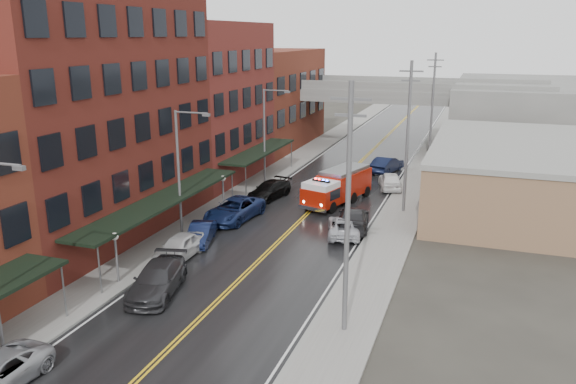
% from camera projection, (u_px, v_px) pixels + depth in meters
% --- Properties ---
extents(road, '(11.00, 160.00, 0.02)m').
position_uv_depth(road, '(299.00, 222.00, 43.09)').
color(road, black).
rests_on(road, ground).
extents(sidewalk_left, '(3.00, 160.00, 0.15)m').
position_uv_depth(sidewalk_left, '(214.00, 211.00, 45.40)').
color(sidewalk_left, slate).
rests_on(sidewalk_left, ground).
extents(sidewalk_right, '(3.00, 160.00, 0.15)m').
position_uv_depth(sidewalk_right, '(395.00, 231.00, 40.75)').
color(sidewalk_right, slate).
rests_on(sidewalk_right, ground).
extents(curb_left, '(0.30, 160.00, 0.15)m').
position_uv_depth(curb_left, '(232.00, 213.00, 44.87)').
color(curb_left, gray).
rests_on(curb_left, ground).
extents(curb_right, '(0.30, 160.00, 0.15)m').
position_uv_depth(curb_right, '(372.00, 229.00, 41.28)').
color(curb_right, gray).
rests_on(curb_right, ground).
extents(brick_building_b, '(9.00, 20.00, 18.00)m').
position_uv_depth(brick_building_b, '(85.00, 108.00, 38.52)').
color(brick_building_b, '#5D1E18').
rests_on(brick_building_b, ground).
extents(brick_building_c, '(9.00, 15.00, 15.00)m').
position_uv_depth(brick_building_c, '(204.00, 102.00, 54.83)').
color(brick_building_c, maroon).
rests_on(brick_building_c, ground).
extents(brick_building_far, '(9.00, 20.00, 12.00)m').
position_uv_depth(brick_building_far, '(269.00, 99.00, 71.13)').
color(brick_building_far, maroon).
rests_on(brick_building_far, ground).
extents(tan_building, '(14.00, 22.00, 5.00)m').
position_uv_depth(tan_building, '(521.00, 177.00, 46.42)').
color(tan_building, '#886749').
rests_on(tan_building, ground).
extents(right_far_block, '(18.00, 30.00, 8.00)m').
position_uv_depth(right_far_block, '(528.00, 113.00, 72.63)').
color(right_far_block, slate).
rests_on(right_far_block, ground).
extents(awning_1, '(2.60, 18.00, 3.09)m').
position_uv_depth(awning_1, '(164.00, 200.00, 38.31)').
color(awning_1, black).
rests_on(awning_1, ground).
extents(awning_2, '(2.60, 13.00, 3.09)m').
position_uv_depth(awning_2, '(260.00, 151.00, 54.20)').
color(awning_2, black).
rests_on(awning_2, ground).
extents(globe_lamp_1, '(0.44, 0.44, 3.12)m').
position_uv_depth(globe_lamp_1, '(116.00, 246.00, 31.78)').
color(globe_lamp_1, '#59595B').
rests_on(globe_lamp_1, ground).
extents(globe_lamp_2, '(0.44, 0.44, 3.12)m').
position_uv_depth(globe_lamp_2, '(223.00, 186.00, 44.50)').
color(globe_lamp_2, '#59595B').
rests_on(globe_lamp_2, ground).
extents(street_lamp_1, '(2.64, 0.22, 9.00)m').
position_uv_depth(street_lamp_1, '(181.00, 166.00, 38.32)').
color(street_lamp_1, '#59595B').
rests_on(street_lamp_1, ground).
extents(street_lamp_2, '(2.64, 0.22, 9.00)m').
position_uv_depth(street_lamp_2, '(267.00, 130.00, 52.85)').
color(street_lamp_2, '#59595B').
rests_on(street_lamp_2, ground).
extents(utility_pole_0, '(1.80, 0.24, 12.00)m').
position_uv_depth(utility_pole_0, '(348.00, 208.00, 25.47)').
color(utility_pole_0, '#59595B').
rests_on(utility_pole_0, ground).
extents(utility_pole_1, '(1.80, 0.24, 12.00)m').
position_uv_depth(utility_pole_1, '(408.00, 135.00, 43.64)').
color(utility_pole_1, '#59595B').
rests_on(utility_pole_1, ground).
extents(utility_pole_2, '(1.80, 0.24, 12.00)m').
position_uv_depth(utility_pole_2, '(432.00, 106.00, 61.81)').
color(utility_pole_2, '#59595B').
rests_on(utility_pole_2, ground).
extents(overpass, '(40.00, 10.00, 7.50)m').
position_uv_depth(overpass, '(379.00, 99.00, 70.54)').
color(overpass, slate).
rests_on(overpass, ground).
extents(fire_truck, '(4.72, 8.14, 2.83)m').
position_uv_depth(fire_truck, '(337.00, 186.00, 47.42)').
color(fire_truck, '#981507').
rests_on(fire_truck, ground).
extents(parked_car_left_3, '(3.49, 5.96, 1.62)m').
position_uv_depth(parked_car_left_3, '(157.00, 279.00, 31.03)').
color(parked_car_left_3, '#29292C').
rests_on(parked_car_left_3, ground).
extents(parked_car_left_4, '(1.84, 4.53, 1.54)m').
position_uv_depth(parked_car_left_4, '(179.00, 247.00, 35.87)').
color(parked_car_left_4, silver).
rests_on(parked_car_left_4, ground).
extents(parked_car_left_5, '(2.54, 4.43, 1.38)m').
position_uv_depth(parked_car_left_5, '(201.00, 233.00, 38.55)').
color(parked_car_left_5, '#0E1633').
rests_on(parked_car_left_5, ground).
extents(parked_car_left_6, '(3.39, 6.24, 1.66)m').
position_uv_depth(parked_car_left_6, '(234.00, 210.00, 43.34)').
color(parked_car_left_6, '#131F48').
rests_on(parked_car_left_6, ground).
extents(parked_car_left_7, '(3.00, 5.38, 1.47)m').
position_uv_depth(parked_car_left_7, '(269.00, 190.00, 49.09)').
color(parked_car_left_7, black).
rests_on(parked_car_left_7, ground).
extents(parked_car_right_0, '(3.32, 5.16, 1.32)m').
position_uv_depth(parked_car_right_0, '(344.00, 226.00, 40.03)').
color(parked_car_right_0, '#B5B7BE').
rests_on(parked_car_right_0, ground).
extents(parked_car_right_1, '(3.16, 5.82, 1.60)m').
position_uv_depth(parked_car_right_1, '(353.00, 218.00, 41.35)').
color(parked_car_right_1, '#242426').
rests_on(parked_car_right_1, ground).
extents(parked_car_right_2, '(3.04, 5.04, 1.60)m').
position_uv_depth(parked_car_right_2, '(390.00, 181.00, 52.01)').
color(parked_car_right_2, white).
rests_on(parked_car_right_2, ground).
extents(parked_car_right_3, '(3.00, 5.36, 1.67)m').
position_uv_depth(parked_car_right_3, '(387.00, 165.00, 58.24)').
color(parked_car_right_3, black).
rests_on(parked_car_right_3, ground).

